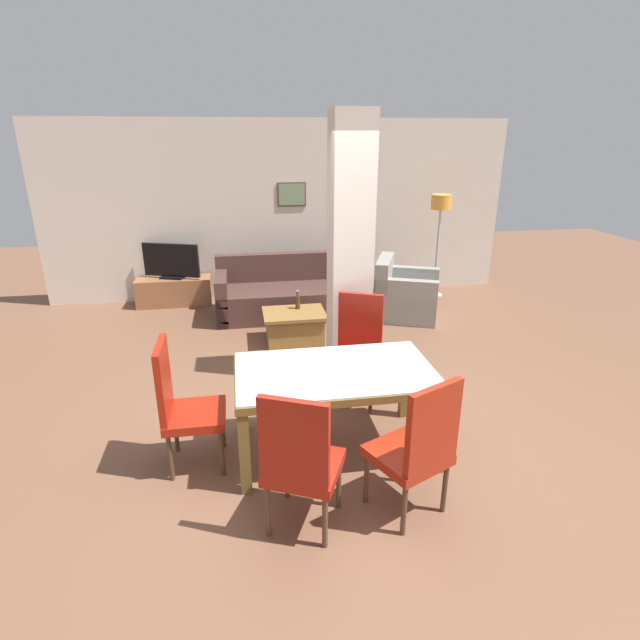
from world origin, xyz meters
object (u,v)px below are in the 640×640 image
object	(u,v)px
tv_stand	(174,291)
floor_lamp	(440,212)
dining_table	(335,387)
dining_chair_near_left	(300,460)
dining_chair_far_right	(358,345)
tv_screen	(171,262)
dining_chair_head_left	(182,402)
sofa	(288,295)
armchair	(404,297)
coffee_table	(294,326)
bottle	(298,302)
dining_chair_near_right	(418,446)

from	to	relation	value
tv_stand	floor_lamp	size ratio (longest dim) A/B	0.69
dining_table	dining_chair_near_left	world-z (taller)	dining_chair_near_left
dining_chair_far_right	tv_screen	bearing A→B (deg)	-32.63
dining_table	dining_chair_head_left	bearing A→B (deg)	180.00
dining_table	sofa	bearing A→B (deg)	90.37
sofa	armchair	world-z (taller)	armchair
dining_chair_far_right	dining_chair_near_left	bearing A→B (deg)	90.09
dining_chair_head_left	sofa	bearing A→B (deg)	161.20
sofa	dining_chair_head_left	bearing A→B (deg)	71.20
coffee_table	tv_screen	world-z (taller)	tv_screen
dining_table	armchair	bearing A→B (deg)	62.20
dining_chair_far_right	floor_lamp	distance (m)	3.74
sofa	bottle	distance (m)	0.96
armchair	bottle	xyz separation A→B (m)	(-1.59, -0.55, 0.19)
armchair	tv_stand	world-z (taller)	armchair
dining_table	tv_screen	world-z (taller)	tv_screen
dining_table	coffee_table	world-z (taller)	dining_table
bottle	tv_stand	distance (m)	2.37
bottle	tv_screen	distance (m)	2.36
armchair	tv_screen	world-z (taller)	tv_screen
dining_chair_head_left	floor_lamp	xyz separation A→B (m)	(3.60, 3.89, 0.79)
dining_chair_head_left	dining_chair_near_right	size ratio (longest dim) A/B	1.00
bottle	floor_lamp	distance (m)	2.92
dining_chair_near_left	bottle	distance (m)	3.36
dining_chair_near_left	bottle	size ratio (longest dim) A/B	4.35
armchair	tv_screen	size ratio (longest dim) A/B	1.33
dining_chair_head_left	tv_screen	bearing A→B (deg)	-172.88
coffee_table	tv_screen	size ratio (longest dim) A/B	0.92
bottle	dining_chair_head_left	bearing A→B (deg)	-115.66
armchair	floor_lamp	size ratio (longest dim) A/B	0.69
dining_chair_near_left	sofa	size ratio (longest dim) A/B	0.51
dining_chair_near_right	coffee_table	xyz separation A→B (m)	(-0.45, 3.19, -0.35)
armchair	bottle	bearing A→B (deg)	-48.23
sofa	armchair	bearing A→B (deg)	166.63
tv_screen	floor_lamp	world-z (taller)	floor_lamp
dining_chair_near_left	tv_screen	world-z (taller)	dining_chair_near_left
dining_table	dining_chair_far_right	xyz separation A→B (m)	(0.39, 0.85, -0.03)
dining_chair_near_right	tv_stand	world-z (taller)	dining_chair_near_right
sofa	tv_stand	bearing A→B (deg)	-22.29
dining_chair_far_right	dining_chair_near_right	world-z (taller)	same
armchair	floor_lamp	xyz separation A→B (m)	(0.81, 0.86, 1.05)
dining_chair_head_left	dining_chair_near_left	bearing A→B (deg)	43.00
dining_table	floor_lamp	world-z (taller)	floor_lamp
dining_chair_far_right	dining_table	bearing A→B (deg)	90.00
dining_chair_near_right	armchair	distance (m)	4.06
sofa	tv_screen	size ratio (longest dim) A/B	2.43
dining_chair_near_right	sofa	xyz separation A→B (m)	(-0.41, 4.26, -0.27)
dining_table	sofa	distance (m)	3.43
dining_chair_near_right	dining_chair_near_left	distance (m)	0.78
dining_chair_near_left	dining_chair_near_right	bearing A→B (deg)	25.99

